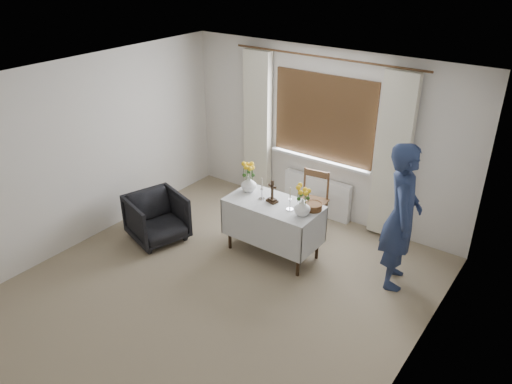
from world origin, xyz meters
TOP-DOWN VIEW (x-y plane):
  - ground at (0.00, 0.00)m, footprint 5.00×5.00m
  - altar_table at (0.08, 1.11)m, footprint 1.24×0.64m
  - wooden_chair at (0.18, 1.90)m, footprint 0.47×0.47m
  - armchair at (-1.43, 0.47)m, footprint 0.91×0.90m
  - person at (1.62, 1.48)m, footprint 0.64×0.77m
  - radiator at (0.00, 2.42)m, footprint 1.10×0.10m
  - wooden_cross at (0.05, 1.12)m, footprint 0.16×0.13m
  - candlestick_left at (-0.11, 1.11)m, footprint 0.10×0.10m
  - candlestick_right at (0.34, 1.08)m, footprint 0.11×0.11m
  - flower_vase_left at (-0.38, 1.20)m, footprint 0.23×0.23m
  - flower_vase_right at (0.53, 1.06)m, footprint 0.25×0.25m
  - wicker_basket at (0.58, 1.26)m, footprint 0.28×0.28m

SIDE VIEW (x-z plane):
  - ground at x=0.00m, z-range 0.00..0.00m
  - radiator at x=0.00m, z-range 0.00..0.60m
  - armchair at x=-1.43m, z-range 0.00..0.67m
  - altar_table at x=0.08m, z-range 0.00..0.76m
  - wooden_chair at x=0.18m, z-range 0.00..0.90m
  - wicker_basket at x=0.58m, z-range 0.76..0.85m
  - flower_vase_right at x=0.53m, z-range 0.76..0.97m
  - flower_vase_left at x=-0.38m, z-range 0.76..0.98m
  - person at x=1.62m, z-range 0.00..1.82m
  - candlestick_left at x=-0.11m, z-range 0.76..1.06m
  - wooden_cross at x=0.05m, z-range 0.76..1.07m
  - candlestick_right at x=0.34m, z-range 0.76..1.07m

